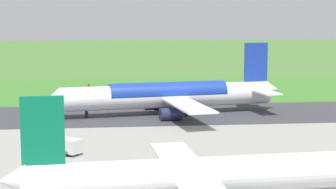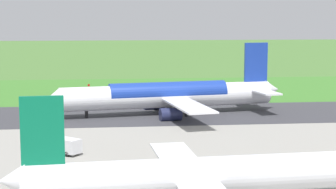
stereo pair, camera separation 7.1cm
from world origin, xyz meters
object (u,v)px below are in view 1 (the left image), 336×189
object	(u,v)px
airliner_parked_mid	(199,175)
service_truck_baggage	(66,146)
airliner_main	(170,95)
traffic_cone_orange	(70,96)
no_stopping_sign	(89,88)

from	to	relation	value
airliner_parked_mid	service_truck_baggage	size ratio (longest dim) A/B	7.77
airliner_main	airliner_parked_mid	size ratio (longest dim) A/B	1.19
service_truck_baggage	traffic_cone_orange	world-z (taller)	service_truck_baggage
traffic_cone_orange	no_stopping_sign	bearing A→B (deg)	-127.93
airliner_main	no_stopping_sign	bearing A→B (deg)	-62.86
airliner_parked_mid	no_stopping_sign	size ratio (longest dim) A/B	17.44
airliner_parked_mid	no_stopping_sign	bearing A→B (deg)	-80.94
service_truck_baggage	traffic_cone_orange	bearing A→B (deg)	-86.90
no_stopping_sign	service_truck_baggage	bearing A→B (deg)	88.93
airliner_parked_mid	airliner_main	bearing A→B (deg)	-93.14
airliner_main	airliner_parked_mid	world-z (taller)	airliner_main
airliner_parked_mid	traffic_cone_orange	bearing A→B (deg)	-77.38
no_stopping_sign	airliner_parked_mid	bearing A→B (deg)	99.06
traffic_cone_orange	service_truck_baggage	bearing A→B (deg)	93.10
airliner_main	traffic_cone_orange	distance (m)	39.52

